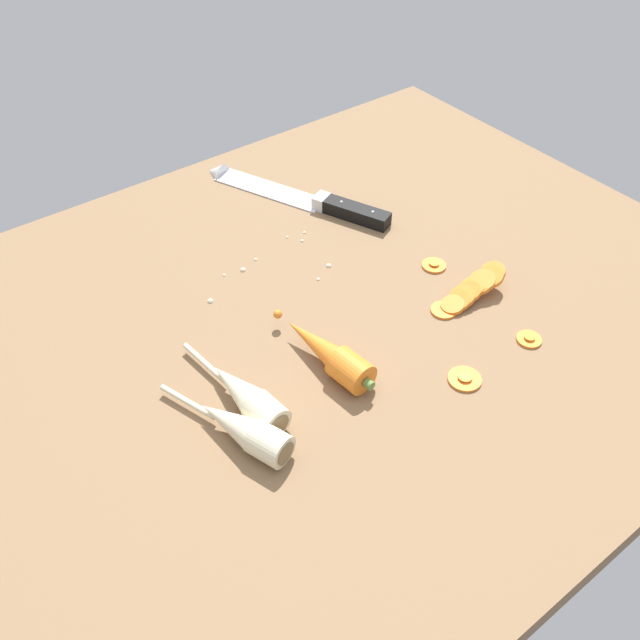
# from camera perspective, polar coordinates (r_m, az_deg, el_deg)

# --- Properties ---
(ground_plane) EXTENTS (1.20, 0.90, 0.04)m
(ground_plane) POSITION_cam_1_polar(r_m,az_deg,el_deg) (0.94, -0.74, -0.88)
(ground_plane) COLOR brown
(chefs_knife) EXTENTS (0.17, 0.33, 0.04)m
(chefs_knife) POSITION_cam_1_polar(r_m,az_deg,el_deg) (1.15, -2.45, 10.45)
(chefs_knife) COLOR silver
(chefs_knife) RESTS_ON ground_plane
(whole_carrot) EXTENTS (0.06, 0.18, 0.04)m
(whole_carrot) POSITION_cam_1_polar(r_m,az_deg,el_deg) (0.85, 0.70, -2.78)
(whole_carrot) COLOR orange
(whole_carrot) RESTS_ON ground_plane
(parsnip_front) EXTENTS (0.05, 0.19, 0.04)m
(parsnip_front) POSITION_cam_1_polar(r_m,az_deg,el_deg) (0.81, -6.23, -6.28)
(parsnip_front) COLOR beige
(parsnip_front) RESTS_ON ground_plane
(parsnip_mid_left) EXTENTS (0.08, 0.18, 0.04)m
(parsnip_mid_left) POSITION_cam_1_polar(r_m,az_deg,el_deg) (0.78, -6.49, -9.02)
(parsnip_mid_left) COLOR beige
(parsnip_mid_left) RESTS_ON ground_plane
(carrot_slice_stack) EXTENTS (0.13, 0.04, 0.04)m
(carrot_slice_stack) POSITION_cam_1_polar(r_m,az_deg,el_deg) (0.97, 12.48, 2.46)
(carrot_slice_stack) COLOR orange
(carrot_slice_stack) RESTS_ON ground_plane
(carrot_slice_stray_near) EXTENTS (0.03, 0.03, 0.01)m
(carrot_slice_stray_near) POSITION_cam_1_polar(r_m,az_deg,el_deg) (0.93, 17.06, -1.47)
(carrot_slice_stray_near) COLOR orange
(carrot_slice_stray_near) RESTS_ON ground_plane
(carrot_slice_stray_mid) EXTENTS (0.04, 0.04, 0.01)m
(carrot_slice_stray_mid) POSITION_cam_1_polar(r_m,az_deg,el_deg) (1.02, 9.49, 4.60)
(carrot_slice_stray_mid) COLOR orange
(carrot_slice_stray_mid) RESTS_ON ground_plane
(carrot_slice_stray_far) EXTENTS (0.04, 0.04, 0.01)m
(carrot_slice_stray_far) POSITION_cam_1_polar(r_m,az_deg,el_deg) (0.86, 11.98, -4.76)
(carrot_slice_stray_far) COLOR orange
(carrot_slice_stray_far) RESTS_ON ground_plane
(mince_crumbs) EXTENTS (0.21, 0.12, 0.01)m
(mince_crumbs) POSITION_cam_1_polar(r_m,az_deg,el_deg) (1.00, -4.34, 4.25)
(mince_crumbs) COLOR beige
(mince_crumbs) RESTS_ON ground_plane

